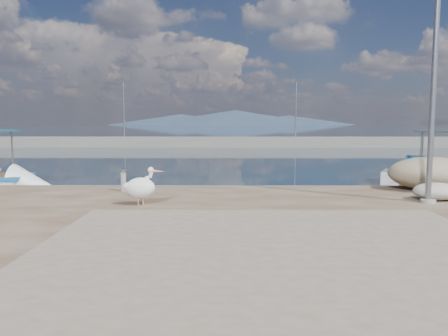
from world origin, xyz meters
The scene contains 10 objects.
ground centered at (0.00, 0.00, 0.00)m, with size 1400.00×1400.00×0.00m, color #162635.
quay_patch centered at (1.00, -3.00, 0.50)m, with size 9.00×7.00×0.01m, color gray.
breakwater centered at (0.00, 40.00, 0.60)m, with size 120.00×2.20×7.50m.
mountains centered at (4.39, 650.00, 9.51)m, with size 370.00×280.00×22.00m.
pelican centered at (-2.34, 1.23, 1.01)m, with size 1.14×0.59×1.09m.
lamp_post centered at (6.02, 1.69, 3.80)m, with size 0.44×0.96×7.00m.
bollard_near centered at (-3.46, 3.78, 0.90)m, with size 0.24×0.24×0.74m.
potted_plant centered at (-2.75, 2.79, 0.77)m, with size 0.48×0.42×0.53m, color #33722D.
net_pile_d centered at (6.49, 2.13, 0.77)m, with size 1.41×1.06×0.53m, color #B5B1A7.
net_pile_c centered at (7.27, 4.24, 1.08)m, with size 2.95×2.10×1.16m, color tan.
Camera 1 is at (0.14, -11.04, 2.84)m, focal length 35.00 mm.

